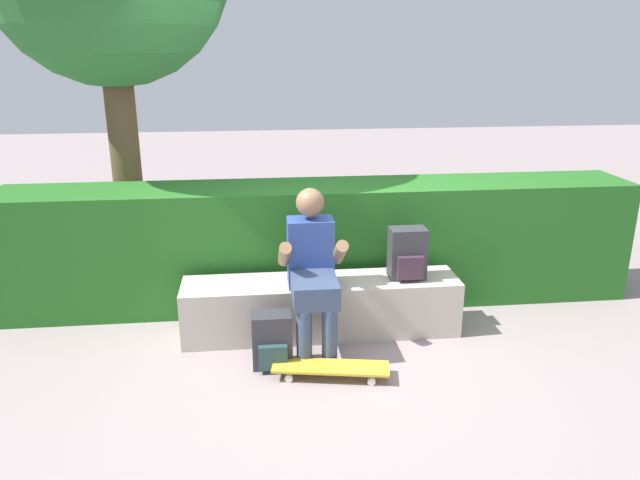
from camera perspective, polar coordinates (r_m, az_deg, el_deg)
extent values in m
plane|color=gray|center=(4.54, 0.62, -10.67)|extent=(24.00, 24.00, 0.00)
cube|color=#BBB1A1|center=(4.74, 0.12, -6.34)|extent=(2.15, 0.45, 0.44)
cube|color=#2D4793|center=(4.49, -0.92, -1.17)|extent=(0.34, 0.22, 0.52)
sphere|color=#8C6647|center=(4.38, -0.94, 3.59)|extent=(0.21, 0.21, 0.21)
cube|color=#384766|center=(4.27, -0.51, -4.76)|extent=(0.32, 0.40, 0.17)
cylinder|color=#384766|center=(4.26, -1.51, -9.38)|extent=(0.11, 0.11, 0.44)
cylinder|color=#384766|center=(4.27, 0.93, -9.25)|extent=(0.11, 0.11, 0.44)
cylinder|color=#8C6647|center=(4.34, -3.38, -1.38)|extent=(0.09, 0.33, 0.27)
cylinder|color=#8C6647|center=(4.37, 1.87, -1.18)|extent=(0.09, 0.33, 0.27)
cube|color=gold|center=(4.20, 1.02, -11.95)|extent=(0.82, 0.34, 0.02)
cylinder|color=silver|center=(4.29, 4.89, -12.16)|extent=(0.06, 0.04, 0.05)
cylinder|color=silver|center=(4.16, 4.91, -13.21)|extent=(0.06, 0.04, 0.05)
cylinder|color=silver|center=(4.31, -2.73, -11.92)|extent=(0.06, 0.04, 0.05)
cylinder|color=silver|center=(4.19, -2.98, -12.95)|extent=(0.06, 0.04, 0.05)
cube|color=#333338|center=(4.70, 8.29, -1.23)|extent=(0.28, 0.18, 0.40)
cube|color=#3F2938|center=(4.63, 8.59, -2.64)|extent=(0.20, 0.05, 0.18)
cube|color=#333338|center=(4.30, -4.57, -9.41)|extent=(0.28, 0.18, 0.40)
cube|color=#294648|center=(4.24, -4.49, -11.09)|extent=(0.20, 0.05, 0.18)
cube|color=#246420|center=(5.25, 0.10, -0.33)|extent=(5.39, 0.66, 1.05)
cylinder|color=brown|center=(5.59, -17.98, 7.51)|extent=(0.26, 0.26, 2.47)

